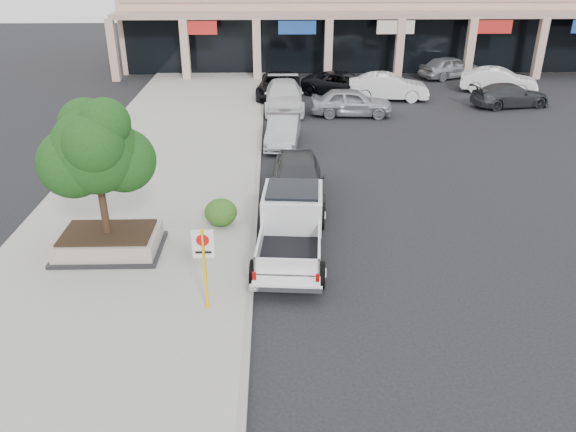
{
  "coord_description": "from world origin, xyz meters",
  "views": [
    {
      "loc": [
        -0.82,
        -13.31,
        8.74
      ],
      "look_at": [
        -0.45,
        1.5,
        1.55
      ],
      "focal_mm": 35.0,
      "sensor_mm": 36.0,
      "label": 1
    }
  ],
  "objects_px": {
    "curb_car_a": "(298,178)",
    "curb_car_d": "(279,85)",
    "planter": "(109,242)",
    "lot_car_a": "(351,102)",
    "pickup_truck": "(291,228)",
    "lot_car_c": "(510,95)",
    "lot_car_d": "(343,84)",
    "lot_car_f": "(499,81)",
    "lot_car_e": "(450,67)",
    "no_parking_sign": "(204,259)",
    "curb_car_b": "(283,131)",
    "lot_car_b": "(388,87)",
    "curb_car_c": "(284,96)",
    "planter_tree": "(101,150)"
  },
  "relations": [
    {
      "from": "planter",
      "to": "lot_car_a",
      "type": "distance_m",
      "value": 18.28
    },
    {
      "from": "curb_car_a",
      "to": "curb_car_d",
      "type": "relative_size",
      "value": 0.89
    },
    {
      "from": "lot_car_e",
      "to": "lot_car_f",
      "type": "relative_size",
      "value": 0.97
    },
    {
      "from": "no_parking_sign",
      "to": "lot_car_b",
      "type": "bearing_deg",
      "value": 68.32
    },
    {
      "from": "lot_car_e",
      "to": "curb_car_a",
      "type": "bearing_deg",
      "value": 125.8
    },
    {
      "from": "curb_car_b",
      "to": "lot_car_d",
      "type": "height_order",
      "value": "lot_car_d"
    },
    {
      "from": "pickup_truck",
      "to": "lot_car_f",
      "type": "height_order",
      "value": "pickup_truck"
    },
    {
      "from": "lot_car_c",
      "to": "lot_car_f",
      "type": "bearing_deg",
      "value": -19.88
    },
    {
      "from": "pickup_truck",
      "to": "lot_car_b",
      "type": "xyz_separation_m",
      "value": [
        6.59,
        19.21,
        -0.09
      ]
    },
    {
      "from": "lot_car_b",
      "to": "no_parking_sign",
      "type": "bearing_deg",
      "value": 164.02
    },
    {
      "from": "lot_car_e",
      "to": "no_parking_sign",
      "type": "bearing_deg",
      "value": 128.13
    },
    {
      "from": "no_parking_sign",
      "to": "curb_car_a",
      "type": "bearing_deg",
      "value": 70.2
    },
    {
      "from": "curb_car_a",
      "to": "lot_car_a",
      "type": "relative_size",
      "value": 1.05
    },
    {
      "from": "planter_tree",
      "to": "lot_car_e",
      "type": "distance_m",
      "value": 30.86
    },
    {
      "from": "curb_car_a",
      "to": "curb_car_d",
      "type": "xyz_separation_m",
      "value": [
        -0.59,
        15.66,
        -0.06
      ]
    },
    {
      "from": "planter",
      "to": "lot_car_b",
      "type": "distance_m",
      "value": 22.75
    },
    {
      "from": "pickup_truck",
      "to": "planter_tree",
      "type": "bearing_deg",
      "value": -177.18
    },
    {
      "from": "curb_car_d",
      "to": "lot_car_f",
      "type": "relative_size",
      "value": 1.13
    },
    {
      "from": "lot_car_d",
      "to": "planter_tree",
      "type": "bearing_deg",
      "value": -179.95
    },
    {
      "from": "no_parking_sign",
      "to": "lot_car_a",
      "type": "bearing_deg",
      "value": 71.87
    },
    {
      "from": "planter",
      "to": "curb_car_d",
      "type": "xyz_separation_m",
      "value": [
        5.42,
        19.97,
        0.27
      ]
    },
    {
      "from": "pickup_truck",
      "to": "lot_car_f",
      "type": "distance_m",
      "value": 25.18
    },
    {
      "from": "curb_car_b",
      "to": "lot_car_e",
      "type": "height_order",
      "value": "lot_car_e"
    },
    {
      "from": "no_parking_sign",
      "to": "lot_car_b",
      "type": "relative_size",
      "value": 0.47
    },
    {
      "from": "curb_car_c",
      "to": "pickup_truck",
      "type": "bearing_deg",
      "value": -90.41
    },
    {
      "from": "curb_car_b",
      "to": "lot_car_d",
      "type": "relative_size",
      "value": 0.8
    },
    {
      "from": "lot_car_c",
      "to": "no_parking_sign",
      "type": "bearing_deg",
      "value": 131.5
    },
    {
      "from": "lot_car_b",
      "to": "lot_car_c",
      "type": "bearing_deg",
      "value": -98.9
    },
    {
      "from": "planter_tree",
      "to": "pickup_truck",
      "type": "height_order",
      "value": "planter_tree"
    },
    {
      "from": "curb_car_c",
      "to": "lot_car_f",
      "type": "xyz_separation_m",
      "value": [
        14.01,
        3.82,
        -0.01
      ]
    },
    {
      "from": "lot_car_d",
      "to": "lot_car_c",
      "type": "bearing_deg",
      "value": -82.52
    },
    {
      "from": "lot_car_c",
      "to": "lot_car_e",
      "type": "height_order",
      "value": "lot_car_e"
    },
    {
      "from": "no_parking_sign",
      "to": "lot_car_c",
      "type": "relative_size",
      "value": 0.49
    },
    {
      "from": "no_parking_sign",
      "to": "curb_car_c",
      "type": "xyz_separation_m",
      "value": [
        2.36,
        20.12,
        -0.84
      ]
    },
    {
      "from": "lot_car_f",
      "to": "lot_car_d",
      "type": "bearing_deg",
      "value": 111.1
    },
    {
      "from": "curb_car_a",
      "to": "planter",
      "type": "bearing_deg",
      "value": -143.93
    },
    {
      "from": "planter",
      "to": "pickup_truck",
      "type": "height_order",
      "value": "pickup_truck"
    },
    {
      "from": "curb_car_a",
      "to": "lot_car_d",
      "type": "bearing_deg",
      "value": 78.08
    },
    {
      "from": "lot_car_c",
      "to": "lot_car_d",
      "type": "distance_m",
      "value": 10.09
    },
    {
      "from": "curb_car_a",
      "to": "lot_car_e",
      "type": "relative_size",
      "value": 1.03
    },
    {
      "from": "planter_tree",
      "to": "lot_car_f",
      "type": "height_order",
      "value": "planter_tree"
    },
    {
      "from": "no_parking_sign",
      "to": "curb_car_d",
      "type": "distance_m",
      "value": 23.17
    },
    {
      "from": "lot_car_a",
      "to": "lot_car_f",
      "type": "relative_size",
      "value": 0.95
    },
    {
      "from": "lot_car_d",
      "to": "lot_car_f",
      "type": "bearing_deg",
      "value": -62.61
    },
    {
      "from": "planter",
      "to": "planter_tree",
      "type": "relative_size",
      "value": 0.8
    },
    {
      "from": "no_parking_sign",
      "to": "curb_car_d",
      "type": "bearing_deg",
      "value": 84.85
    },
    {
      "from": "pickup_truck",
      "to": "lot_car_c",
      "type": "xyz_separation_m",
      "value": [
        13.54,
        17.4,
        -0.22
      ]
    },
    {
      "from": "lot_car_b",
      "to": "lot_car_f",
      "type": "relative_size",
      "value": 1.02
    },
    {
      "from": "curb_car_c",
      "to": "no_parking_sign",
      "type": "bearing_deg",
      "value": -96.82
    },
    {
      "from": "curb_car_b",
      "to": "lot_car_f",
      "type": "height_order",
      "value": "lot_car_f"
    }
  ]
}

